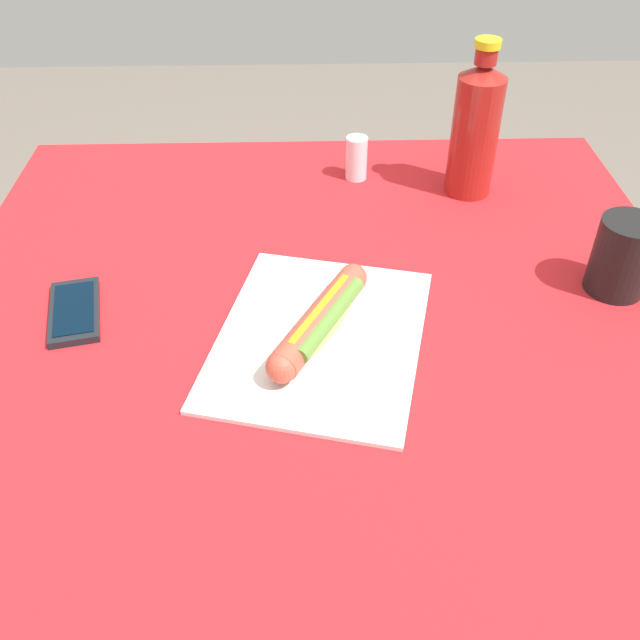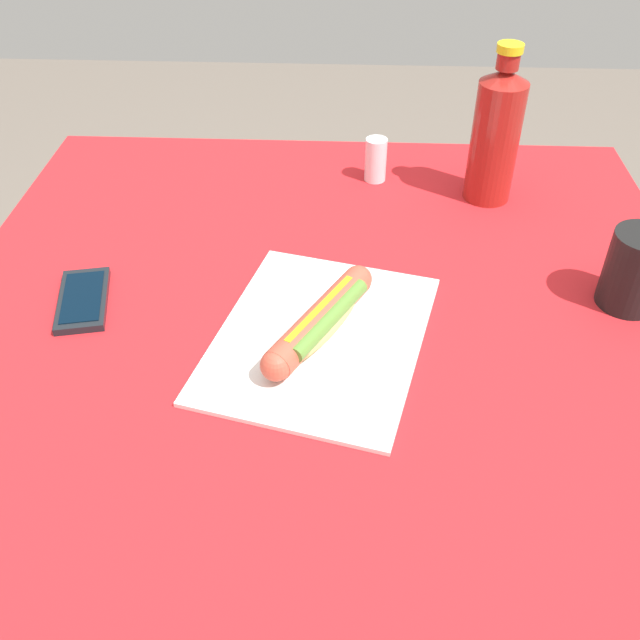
% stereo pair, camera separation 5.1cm
% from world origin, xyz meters
% --- Properties ---
extents(ground_plane, '(6.00, 6.00, 0.00)m').
position_xyz_m(ground_plane, '(0.00, 0.00, 0.00)').
color(ground_plane, '#6B6056').
rests_on(ground_plane, ground).
extents(dining_table, '(1.12, 1.02, 0.73)m').
position_xyz_m(dining_table, '(0.00, 0.00, 0.61)').
color(dining_table, brown).
rests_on(dining_table, ground).
extents(paper_wrapper, '(0.37, 0.32, 0.01)m').
position_xyz_m(paper_wrapper, '(-0.00, -0.01, 0.74)').
color(paper_wrapper, silver).
rests_on(paper_wrapper, dining_table).
extents(hot_dog, '(0.21, 0.13, 0.04)m').
position_xyz_m(hot_dog, '(-0.00, -0.00, 0.76)').
color(hot_dog, '#DBB26B').
rests_on(hot_dog, paper_wrapper).
extents(cell_phone, '(0.14, 0.09, 0.01)m').
position_xyz_m(cell_phone, '(-0.06, -0.32, 0.74)').
color(cell_phone, black).
rests_on(cell_phone, dining_table).
extents(soda_bottle, '(0.07, 0.07, 0.25)m').
position_xyz_m(soda_bottle, '(-0.37, 0.25, 0.84)').
color(soda_bottle, maroon).
rests_on(soda_bottle, dining_table).
extents(drinking_cup, '(0.08, 0.08, 0.11)m').
position_xyz_m(drinking_cup, '(-0.09, 0.40, 0.78)').
color(drinking_cup, black).
rests_on(drinking_cup, dining_table).
extents(salt_shaker, '(0.04, 0.04, 0.07)m').
position_xyz_m(salt_shaker, '(-0.42, 0.07, 0.77)').
color(salt_shaker, silver).
rests_on(salt_shaker, dining_table).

